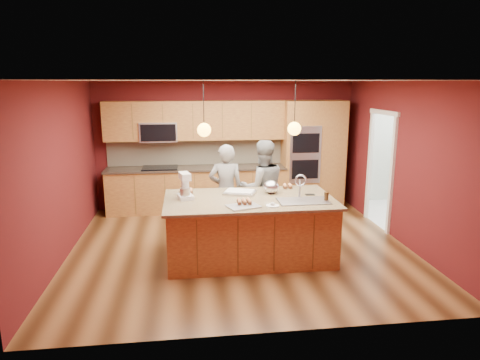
{
  "coord_description": "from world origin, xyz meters",
  "views": [
    {
      "loc": [
        -0.84,
        -6.61,
        2.68
      ],
      "look_at": [
        -0.02,
        -0.1,
        1.17
      ],
      "focal_mm": 32.0,
      "sensor_mm": 36.0,
      "label": 1
    }
  ],
  "objects": [
    {
      "name": "person_left",
      "position": [
        -0.18,
        0.57,
        0.82
      ],
      "size": [
        0.64,
        0.45,
        1.65
      ],
      "primitive_type": "imported",
      "rotation": [
        0.0,
        0.0,
        3.04
      ],
      "color": "black",
      "rests_on": "floor"
    },
    {
      "name": "wall_right",
      "position": [
        2.75,
        0.0,
        1.35
      ],
      "size": [
        0.0,
        5.0,
        5.0
      ],
      "primitive_type": "plane",
      "rotation": [
        1.57,
        0.0,
        -1.57
      ],
      "color": "#511214",
      "rests_on": "ground"
    },
    {
      "name": "cupcakes_left",
      "position": [
        -0.87,
        0.04,
        0.98
      ],
      "size": [
        0.22,
        0.22,
        0.06
      ],
      "primitive_type": null,
      "color": "tan",
      "rests_on": "island"
    },
    {
      "name": "laundry_room",
      "position": [
        4.35,
        1.2,
        1.95
      ],
      "size": [
        2.6,
        2.7,
        2.7
      ],
      "color": "silver",
      "rests_on": "ground"
    },
    {
      "name": "tumbler",
      "position": [
        1.21,
        -0.68,
        1.01
      ],
      "size": [
        0.07,
        0.07,
        0.13
      ],
      "primitive_type": "cylinder",
      "color": "#35200E",
      "rests_on": "island"
    },
    {
      "name": "dryer",
      "position": [
        4.17,
        1.55,
        0.52
      ],
      "size": [
        0.71,
        0.73,
        1.05
      ],
      "primitive_type": "cube",
      "rotation": [
        0.0,
        0.0,
        0.09
      ],
      "color": "white",
      "rests_on": "floor"
    },
    {
      "name": "island",
      "position": [
        0.11,
        -0.4,
        0.48
      ],
      "size": [
        2.58,
        1.44,
        1.33
      ],
      "color": "brown",
      "rests_on": "floor"
    },
    {
      "name": "cupcakes_right",
      "position": [
        0.81,
        0.15,
        0.98
      ],
      "size": [
        0.16,
        0.16,
        0.07
      ],
      "primitive_type": null,
      "color": "tan",
      "rests_on": "island"
    },
    {
      "name": "stand_mixer",
      "position": [
        -0.88,
        -0.28,
        1.12
      ],
      "size": [
        0.27,
        0.33,
        0.4
      ],
      "rotation": [
        0.0,
        0.0,
        0.24
      ],
      "color": "white",
      "rests_on": "island"
    },
    {
      "name": "cooling_rack",
      "position": [
        -0.06,
        -0.84,
        0.96
      ],
      "size": [
        0.52,
        0.44,
        0.02
      ],
      "primitive_type": "cube",
      "rotation": [
        0.0,
        0.0,
        0.33
      ],
      "color": "#B6B7BD",
      "rests_on": "island"
    },
    {
      "name": "phone",
      "position": [
        1.07,
        -0.31,
        0.95
      ],
      "size": [
        0.15,
        0.09,
        0.01
      ],
      "primitive_type": "cube",
      "rotation": [
        0.0,
        0.0,
        -0.07
      ],
      "color": "black",
      "rests_on": "island"
    },
    {
      "name": "pendant_right",
      "position": [
        0.76,
        -0.4,
        2.0
      ],
      "size": [
        0.2,
        0.2,
        0.8
      ],
      "color": "black",
      "rests_on": "ceiling"
    },
    {
      "name": "person_right",
      "position": [
        0.47,
        0.57,
        0.85
      ],
      "size": [
        0.89,
        0.73,
        1.71
      ],
      "primitive_type": "imported",
      "rotation": [
        0.0,
        0.0,
        3.25
      ],
      "color": "slate",
      "rests_on": "floor"
    },
    {
      "name": "wall_front",
      "position": [
        0.0,
        -2.5,
        1.35
      ],
      "size": [
        5.5,
        0.0,
        5.5
      ],
      "primitive_type": "plane",
      "rotation": [
        -1.57,
        0.0,
        0.0
      ],
      "color": "#511214",
      "rests_on": "ground"
    },
    {
      "name": "wall_left",
      "position": [
        -2.75,
        0.0,
        1.35
      ],
      "size": [
        0.0,
        5.0,
        5.0
      ],
      "primitive_type": "plane",
      "rotation": [
        1.57,
        0.0,
        1.57
      ],
      "color": "#511214",
      "rests_on": "ground"
    },
    {
      "name": "sheet_cake",
      "position": [
        -0.02,
        -0.09,
        0.97
      ],
      "size": [
        0.58,
        0.5,
        0.05
      ],
      "rotation": [
        0.0,
        0.0,
        -0.35
      ],
      "color": "silver",
      "rests_on": "island"
    },
    {
      "name": "oven_column",
      "position": [
        1.85,
        2.19,
        1.15
      ],
      "size": [
        1.3,
        0.62,
        2.3
      ],
      "color": "brown",
      "rests_on": "floor"
    },
    {
      "name": "washer",
      "position": [
        4.17,
        0.77,
        0.47
      ],
      "size": [
        0.61,
        0.63,
        0.94
      ],
      "primitive_type": "cube",
      "rotation": [
        0.0,
        0.0,
        -0.05
      ],
      "color": "white",
      "rests_on": "floor"
    },
    {
      "name": "plate",
      "position": [
        0.36,
        -0.86,
        0.96
      ],
      "size": [
        0.19,
        0.19,
        0.01
      ],
      "primitive_type": "cylinder",
      "color": "silver",
      "rests_on": "island"
    },
    {
      "name": "mixing_bowl",
      "position": [
        0.48,
        -0.13,
        1.05
      ],
      "size": [
        0.25,
        0.25,
        0.22
      ],
      "primitive_type": "ellipsoid",
      "color": "silver",
      "rests_on": "island"
    },
    {
      "name": "pendant_left",
      "position": [
        -0.58,
        -0.4,
        2.0
      ],
      "size": [
        0.2,
        0.2,
        0.8
      ],
      "color": "black",
      "rests_on": "ceiling"
    },
    {
      "name": "ceiling",
      "position": [
        0.0,
        0.0,
        2.7
      ],
      "size": [
        5.5,
        5.5,
        0.0
      ],
      "primitive_type": "plane",
      "rotation": [
        3.14,
        0.0,
        0.0
      ],
      "color": "white",
      "rests_on": "ground"
    },
    {
      "name": "doorway_trim",
      "position": [
        2.73,
        0.8,
        1.05
      ],
      "size": [
        0.08,
        1.11,
        2.2
      ],
      "primitive_type": null,
      "color": "silver",
      "rests_on": "wall_right"
    },
    {
      "name": "wall_back",
      "position": [
        0.0,
        2.5,
        1.35
      ],
      "size": [
        5.5,
        0.0,
        5.5
      ],
      "primitive_type": "plane",
      "rotation": [
        1.57,
        0.0,
        0.0
      ],
      "color": "#511214",
      "rests_on": "ground"
    },
    {
      "name": "cabinet_run",
      "position": [
        -0.68,
        2.25,
        0.98
      ],
      "size": [
        3.74,
        0.64,
        2.3
      ],
      "color": "brown",
      "rests_on": "floor"
    },
    {
      "name": "floor",
      "position": [
        0.0,
        0.0,
        0.0
      ],
      "size": [
        5.5,
        5.5,
        0.0
      ],
      "primitive_type": "plane",
      "color": "#412511",
      "rests_on": "ground"
    },
    {
      "name": "cupcakes_rack",
      "position": [
        -0.04,
        -0.73,
        1.0
      ],
      "size": [
        0.21,
        0.21,
        0.06
      ],
      "primitive_type": null,
      "color": "tan",
      "rests_on": "island"
    }
  ]
}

